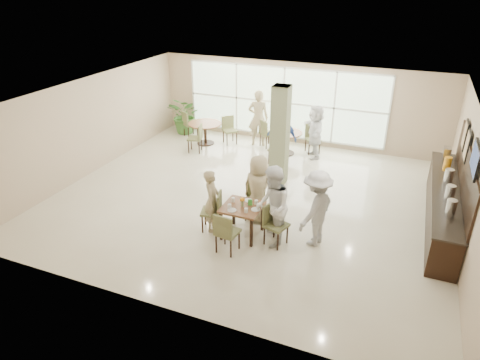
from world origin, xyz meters
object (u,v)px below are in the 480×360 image
at_px(round_table_right, 286,137).
at_px(teen_left, 212,201).
at_px(teen_far, 258,189).
at_px(teen_right, 272,207).
at_px(adult_b, 315,131).
at_px(adult_standing, 258,118).
at_px(round_table_left, 205,128).
at_px(potted_plant, 186,115).
at_px(teen_standing, 316,208).
at_px(main_table, 242,210).
at_px(buffet_counter, 444,203).
at_px(adult_a, 282,138).

bearing_deg(round_table_right, teen_left, -92.41).
bearing_deg(teen_far, teen_right, 136.28).
relative_size(adult_b, adult_standing, 0.89).
relative_size(teen_right, adult_b, 1.06).
distance_m(round_table_left, adult_b, 3.83).
height_order(round_table_left, adult_standing, adult_standing).
height_order(potted_plant, teen_standing, teen_standing).
bearing_deg(round_table_right, adult_standing, 160.39).
bearing_deg(teen_standing, adult_b, -149.61).
bearing_deg(teen_left, adult_b, -26.80).
height_order(round_table_left, teen_left, teen_left).
bearing_deg(potted_plant, main_table, -51.25).
bearing_deg(teen_right, teen_standing, 90.50).
bearing_deg(teen_left, buffet_counter, -79.69).
bearing_deg(potted_plant, teen_left, -56.18).
height_order(main_table, adult_b, adult_b).
distance_m(potted_plant, adult_b, 4.98).
bearing_deg(teen_standing, potted_plant, -114.20).
bearing_deg(teen_far, adult_standing, -60.74).
height_order(buffet_counter, teen_right, buffet_counter).
bearing_deg(round_table_left, teen_standing, -42.94).
xyz_separation_m(buffet_counter, teen_standing, (-2.63, -1.95, 0.32)).
bearing_deg(teen_right, adult_standing, -178.81).
height_order(buffet_counter, adult_standing, buffet_counter).
relative_size(teen_standing, adult_b, 1.01).
height_order(round_table_left, teen_right, teen_right).
bearing_deg(adult_standing, adult_b, 157.92).
relative_size(teen_far, adult_b, 0.97).
relative_size(potted_plant, adult_a, 0.79).
bearing_deg(round_table_left, teen_far, -50.13).
bearing_deg(buffet_counter, potted_plant, 158.78).
height_order(round_table_left, teen_far, teen_far).
xyz_separation_m(buffet_counter, potted_plant, (-8.76, 3.40, 0.13)).
bearing_deg(potted_plant, teen_right, -47.33).
height_order(buffet_counter, teen_left, buffet_counter).
xyz_separation_m(potted_plant, teen_far, (4.64, -4.89, 0.15)).
bearing_deg(potted_plant, buffet_counter, -21.22).
xyz_separation_m(potted_plant, teen_standing, (6.13, -5.35, 0.19)).
xyz_separation_m(round_table_left, adult_a, (2.99, -0.72, 0.29)).
height_order(teen_left, teen_standing, teen_standing).
height_order(round_table_right, buffet_counter, buffet_counter).
bearing_deg(round_table_left, teen_left, -61.87).
bearing_deg(adult_standing, teen_standing, 108.48).
relative_size(main_table, adult_b, 0.50).
xyz_separation_m(round_table_left, potted_plant, (-1.15, 0.71, 0.10)).
bearing_deg(round_table_right, teen_right, -76.54).
xyz_separation_m(adult_b, adult_standing, (-2.06, 0.32, 0.11)).
bearing_deg(buffet_counter, teen_left, -155.32).
xyz_separation_m(round_table_right, adult_b, (0.94, 0.08, 0.30)).
distance_m(round_table_right, teen_right, 5.33).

